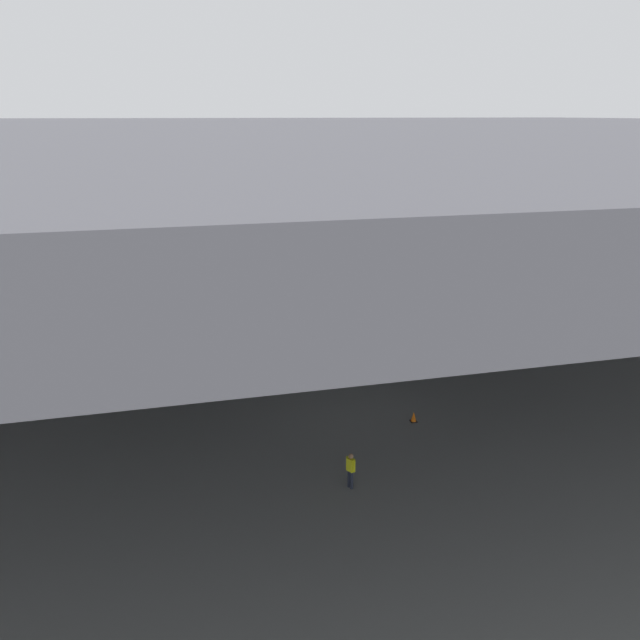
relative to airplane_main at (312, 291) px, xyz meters
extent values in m
plane|color=slate|center=(-2.18, -4.16, -3.32)|extent=(110.00, 110.00, 0.00)
cylinder|color=#4C4F54|center=(-24.67, 21.85, 3.81)|extent=(2.16, 2.16, 14.26)
cube|color=#38383D|center=(-2.18, 9.59, 11.54)|extent=(121.00, 99.00, 1.20)
cube|color=#4C4F54|center=(-2.18, -15.16, 10.54)|extent=(115.50, 0.50, 0.70)
cube|color=#4C4F54|center=(-2.18, 26.09, 10.54)|extent=(115.50, 0.50, 0.70)
cylinder|color=white|center=(-0.07, -0.61, 0.02)|extent=(6.33, 26.20, 3.48)
cone|color=white|center=(-1.67, -15.08, 0.02)|extent=(3.85, 4.53, 3.41)
cube|color=black|center=(-1.43, -12.89, 0.45)|extent=(3.21, 2.75, 0.77)
cone|color=white|center=(1.54, 13.85, 0.37)|extent=(3.56, 5.87, 2.96)
cube|color=navy|center=(1.29, 11.66, 4.61)|extent=(0.66, 3.80, 5.70)
cube|color=white|center=(3.61, 10.45, 0.54)|extent=(4.72, 3.32, 0.16)
cube|color=white|center=(-1.24, 10.99, 0.54)|extent=(4.72, 3.32, 0.16)
cube|color=white|center=(9.37, 2.57, -0.33)|extent=(15.18, 7.90, 0.24)
cylinder|color=#9EA3A8|center=(7.42, 0.88, -0.94)|extent=(2.65, 4.74, 2.16)
cube|color=white|center=(-8.58, 4.56, -0.33)|extent=(15.18, 7.90, 0.24)
cylinder|color=#9EA3A8|center=(-7.05, 2.49, -0.94)|extent=(2.65, 4.74, 2.16)
cube|color=navy|center=(-0.07, -0.61, 0.28)|extent=(6.19, 24.32, 0.16)
cylinder|color=#9EA3A8|center=(-1.03, -9.27, -2.07)|extent=(0.20, 0.20, 1.15)
cylinder|color=black|center=(-1.03, -9.27, -2.87)|extent=(0.40, 0.93, 0.90)
cylinder|color=#9EA3A8|center=(2.54, 1.65, -2.07)|extent=(0.20, 0.20, 1.15)
cylinder|color=black|center=(2.54, 1.65, -2.87)|extent=(0.40, 0.93, 0.90)
cylinder|color=#9EA3A8|center=(-2.12, 2.16, -2.07)|extent=(0.20, 0.20, 1.15)
cylinder|color=black|center=(-2.12, 2.16, -2.87)|extent=(0.40, 0.93, 0.90)
cube|color=slate|center=(-1.52, -9.38, -2.97)|extent=(3.82, 1.90, 0.70)
cube|color=slate|center=(-1.52, -9.38, -1.22)|extent=(3.54, 1.67, 2.91)
cube|color=slate|center=(-3.18, -9.19, 0.19)|extent=(1.24, 1.41, 0.12)
cylinder|color=black|center=(-3.24, -9.79, 0.69)|extent=(0.06, 0.06, 1.00)
cylinder|color=black|center=(-3.11, -8.60, 0.69)|extent=(0.06, 0.06, 1.00)
cylinder|color=black|center=(-3.09, -9.91, -3.17)|extent=(0.31, 0.15, 0.30)
cylinder|color=black|center=(-2.93, -8.52, -3.17)|extent=(0.31, 0.15, 0.30)
cylinder|color=black|center=(-0.10, -10.24, -3.17)|extent=(0.31, 0.15, 0.30)
cylinder|color=black|center=(0.06, -8.85, -3.17)|extent=(0.31, 0.15, 0.30)
cylinder|color=#232838|center=(-3.16, -20.72, -2.89)|extent=(0.14, 0.14, 0.87)
cylinder|color=#232838|center=(-3.07, -20.87, -2.89)|extent=(0.14, 0.14, 0.87)
cube|color=yellow|center=(-3.12, -20.80, -2.14)|extent=(0.37, 0.42, 0.62)
cylinder|color=yellow|center=(-3.23, -20.60, -2.11)|extent=(0.09, 0.09, 0.59)
cylinder|color=yellow|center=(-3.01, -21.00, -2.11)|extent=(0.09, 0.09, 0.59)
sphere|color=#8C6647|center=(-3.12, -20.80, -1.70)|extent=(0.24, 0.24, 0.24)
cylinder|color=#232838|center=(-2.26, -6.72, -2.91)|extent=(0.14, 0.14, 0.84)
cylinder|color=#232838|center=(-2.26, -6.90, -2.91)|extent=(0.14, 0.14, 0.84)
cube|color=orange|center=(-2.26, -6.81, -2.19)|extent=(0.23, 0.36, 0.59)
cylinder|color=orange|center=(-2.25, -6.58, -2.16)|extent=(0.09, 0.09, 0.56)
cylinder|color=orange|center=(-2.26, -7.04, -2.16)|extent=(0.09, 0.09, 0.56)
sphere|color=#8C6647|center=(-2.26, -6.81, -1.77)|extent=(0.23, 0.23, 0.23)
cube|color=black|center=(2.06, -15.59, -3.30)|extent=(0.36, 0.36, 0.04)
cone|color=orange|center=(2.06, -15.59, -3.00)|extent=(0.30, 0.30, 0.56)
cube|color=yellow|center=(-6.84, 8.27, -2.77)|extent=(1.51, 2.35, 0.70)
cylinder|color=black|center=(-6.17, 7.56, -3.10)|extent=(0.24, 0.46, 0.44)
cylinder|color=black|center=(-7.26, 7.40, -3.10)|extent=(0.24, 0.46, 0.44)
cylinder|color=black|center=(-6.41, 9.15, -3.10)|extent=(0.24, 0.46, 0.44)
cylinder|color=black|center=(-7.50, 8.98, -3.10)|extent=(0.24, 0.46, 0.44)
camera|label=1|loc=(-10.21, -43.75, 12.79)|focal=34.47mm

